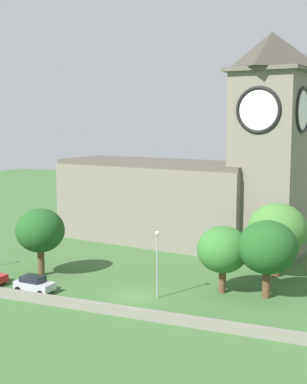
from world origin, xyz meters
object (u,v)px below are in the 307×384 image
object	(u,v)px
tree_by_tower	(267,248)
car_silver	(34,284)
church	(194,182)
tree_riverside_east	(40,231)
tree_riverside_west	(277,230)
tree_churchyard	(223,250)
streetlamp_west_mid	(157,253)

from	to	relation	value
tree_by_tower	car_silver	bearing A→B (deg)	-161.54
church	tree_riverside_east	xyz separation A→B (m)	(-11.40, -21.31, -3.87)
tree_riverside_west	tree_riverside_east	world-z (taller)	tree_riverside_west
tree_riverside_west	tree_by_tower	world-z (taller)	tree_riverside_west
tree_riverside_west	tree_by_tower	size ratio (longest dim) A/B	1.07
car_silver	tree_churchyard	bearing A→B (deg)	22.25
car_silver	streetlamp_west_mid	bearing A→B (deg)	14.05
tree_riverside_west	tree_riverside_east	size ratio (longest dim) A/B	1.08
tree_churchyard	tree_by_tower	size ratio (longest dim) A/B	0.89
tree_riverside_east	tree_churchyard	bearing A→B (deg)	5.42
church	tree_riverside_east	world-z (taller)	church
tree_by_tower	church	bearing A→B (deg)	126.90
car_silver	tree_riverside_east	distance (m)	7.60
tree_churchyard	car_silver	bearing A→B (deg)	-157.75
streetlamp_west_mid	tree_churchyard	xyz separation A→B (m)	(5.59, 4.31, -0.04)
tree_churchyard	tree_by_tower	distance (m)	4.63
church	tree_riverside_east	bearing A→B (deg)	-118.13
church	tree_churchyard	distance (m)	22.11
church	tree_riverside_east	size ratio (longest dim) A/B	4.78
car_silver	tree_churchyard	size ratio (longest dim) A/B	0.62
tree_churchyard	tree_riverside_east	bearing A→B (deg)	-174.58
car_silver	tree_churchyard	distance (m)	20.13
church	streetlamp_west_mid	distance (m)	24.40
tree_riverside_east	car_silver	bearing A→B (deg)	-62.25
car_silver	streetlamp_west_mid	distance (m)	13.64
car_silver	streetlamp_west_mid	size ratio (longest dim) A/B	0.63
car_silver	tree_riverside_west	world-z (taller)	tree_riverside_west
tree_churchyard	tree_riverside_west	bearing A→B (deg)	63.94
car_silver	tree_by_tower	world-z (taller)	tree_by_tower
car_silver	tree_riverside_west	size ratio (longest dim) A/B	0.52
streetlamp_west_mid	tree_churchyard	world-z (taller)	tree_churchyard
car_silver	tree_riverside_east	size ratio (longest dim) A/B	0.56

